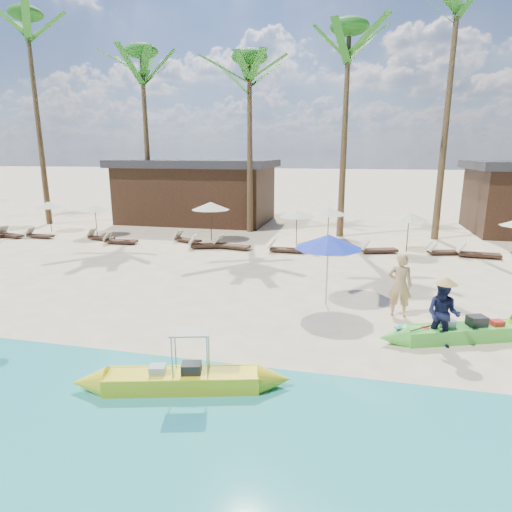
% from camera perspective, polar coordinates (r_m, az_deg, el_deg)
% --- Properties ---
extents(ground, '(240.00, 240.00, 0.00)m').
position_cam_1_polar(ground, '(12.53, -1.42, -8.86)').
color(ground, '#FFE6BC').
rests_on(ground, ground).
extents(wet_sand_strip, '(240.00, 4.50, 0.01)m').
position_cam_1_polar(wet_sand_strip, '(8.37, -10.60, -21.59)').
color(wet_sand_strip, tan).
rests_on(wet_sand_strip, ground).
extents(green_canoe, '(4.84, 2.09, 0.64)m').
position_cam_1_polar(green_canoe, '(12.59, 25.70, -9.12)').
color(green_canoe, '#54E345').
rests_on(green_canoe, ground).
extents(yellow_canoe, '(4.94, 1.61, 1.31)m').
position_cam_1_polar(yellow_canoe, '(9.33, -9.81, -15.99)').
color(yellow_canoe, yellow).
rests_on(yellow_canoe, ground).
extents(tourist, '(0.74, 0.51, 1.93)m').
position_cam_1_polar(tourist, '(13.41, 18.62, -3.69)').
color(tourist, tan).
rests_on(tourist, ground).
extents(vendor_green, '(1.01, 0.91, 1.70)m').
position_cam_1_polar(vendor_green, '(11.78, 23.65, -7.13)').
color(vendor_green, '#141738').
rests_on(vendor_green, ground).
extents(blue_umbrella, '(2.14, 2.14, 2.31)m').
position_cam_1_polar(blue_umbrella, '(13.57, 9.62, 1.92)').
color(blue_umbrella, '#99999E').
rests_on(blue_umbrella, ground).
extents(lounger_1_right, '(1.80, 0.95, 0.59)m').
position_cam_1_polar(lounger_1_right, '(28.57, -29.97, 2.55)').
color(lounger_1_right, '#3A2617').
rests_on(lounger_1_right, ground).
extents(resort_parasol_2, '(1.81, 1.81, 1.86)m').
position_cam_1_polar(resort_parasol_2, '(29.22, -25.92, 6.16)').
color(resort_parasol_2, '#3A2617').
rests_on(resort_parasol_2, ground).
extents(lounger_2_left, '(1.64, 0.55, 0.55)m').
position_cam_1_polar(lounger_2_left, '(27.56, -26.99, 2.52)').
color(lounger_2_left, '#3A2617').
rests_on(lounger_2_left, ground).
extents(resort_parasol_3, '(1.79, 1.79, 1.84)m').
position_cam_1_polar(resort_parasol_3, '(26.78, -20.69, 6.06)').
color(resort_parasol_3, '#3A2617').
rests_on(resort_parasol_3, ground).
extents(lounger_3_left, '(1.67, 0.72, 0.55)m').
position_cam_1_polar(lounger_3_left, '(25.54, -20.13, 2.41)').
color(lounger_3_left, '#3A2617').
rests_on(lounger_3_left, ground).
extents(lounger_3_right, '(1.82, 0.65, 0.61)m').
position_cam_1_polar(lounger_3_right, '(24.14, -17.82, 2.02)').
color(lounger_3_right, '#3A2617').
rests_on(lounger_3_right, ground).
extents(resort_parasol_4, '(2.10, 2.10, 2.16)m').
position_cam_1_polar(resort_parasol_4, '(23.66, -6.08, 6.66)').
color(resort_parasol_4, '#3A2617').
rests_on(resort_parasol_4, ground).
extents(lounger_4_left, '(1.71, 1.02, 0.56)m').
position_cam_1_polar(lounger_4_left, '(23.70, -9.29, 2.26)').
color(lounger_4_left, '#3A2617').
rests_on(lounger_4_left, ground).
extents(lounger_4_right, '(2.05, 1.20, 0.67)m').
position_cam_1_polar(lounger_4_right, '(22.06, -6.67, 1.59)').
color(lounger_4_right, '#3A2617').
rests_on(lounger_4_right, ground).
extents(resort_parasol_5, '(1.82, 1.82, 1.87)m').
position_cam_1_polar(resort_parasol_5, '(22.48, 5.47, 5.64)').
color(resort_parasol_5, '#3A2617').
rests_on(resort_parasol_5, ground).
extents(lounger_5_left, '(1.96, 0.90, 0.64)m').
position_cam_1_polar(lounger_5_left, '(21.82, -3.44, 1.50)').
color(lounger_5_left, '#3A2617').
rests_on(lounger_5_left, ground).
extents(resort_parasol_6, '(1.91, 1.91, 1.97)m').
position_cam_1_polar(resort_parasol_6, '(23.07, 9.68, 5.94)').
color(resort_parasol_6, '#3A2617').
rests_on(resort_parasol_6, ground).
extents(lounger_6_left, '(1.74, 0.56, 0.59)m').
position_cam_1_polar(lounger_6_left, '(21.07, 3.78, 1.01)').
color(lounger_6_left, '#3A2617').
rests_on(lounger_6_left, ground).
extents(lounger_6_right, '(1.62, 0.50, 0.55)m').
position_cam_1_polar(lounger_6_right, '(20.95, 9.31, 0.75)').
color(lounger_6_right, '#3A2617').
rests_on(lounger_6_right, ground).
extents(resort_parasol_7, '(1.92, 1.92, 1.97)m').
position_cam_1_polar(resort_parasol_7, '(22.16, 19.75, 5.02)').
color(resort_parasol_7, '#3A2617').
rests_on(resort_parasol_7, ground).
extents(lounger_7_left, '(1.92, 1.13, 0.62)m').
position_cam_1_polar(lounger_7_left, '(21.66, 15.77, 0.90)').
color(lounger_7_left, '#3A2617').
rests_on(lounger_7_left, ground).
extents(lounger_7_right, '(1.74, 0.96, 0.57)m').
position_cam_1_polar(lounger_7_right, '(22.40, 23.63, 0.62)').
color(lounger_7_right, '#3A2617').
rests_on(lounger_7_right, ground).
extents(lounger_8_left, '(1.96, 0.74, 0.65)m').
position_cam_1_polar(lounger_8_left, '(22.49, 27.29, 0.36)').
color(lounger_8_left, '#3A2617').
rests_on(lounger_8_left, ground).
extents(palm_1, '(2.08, 2.08, 13.60)m').
position_cam_1_polar(palm_1, '(33.09, -27.89, 22.67)').
color(palm_1, brown).
rests_on(palm_1, ground).
extents(palm_2, '(2.08, 2.08, 11.33)m').
position_cam_1_polar(palm_2, '(29.81, -14.84, 21.69)').
color(palm_2, brown).
rests_on(palm_2, ground).
extents(palm_3, '(2.08, 2.08, 10.52)m').
position_cam_1_polar(palm_3, '(26.51, -0.86, 21.85)').
color(palm_3, brown).
rests_on(palm_3, ground).
extents(palm_4, '(2.08, 2.08, 11.70)m').
position_cam_1_polar(palm_4, '(25.66, 12.14, 23.82)').
color(palm_4, brown).
rests_on(palm_4, ground).
extents(palm_5, '(2.08, 2.08, 13.60)m').
position_cam_1_polar(palm_5, '(26.68, 25.02, 25.52)').
color(palm_5, brown).
rests_on(palm_5, ground).
extents(pavilion_west, '(10.80, 6.60, 4.30)m').
position_cam_1_polar(pavilion_west, '(30.82, -7.86, 8.68)').
color(pavilion_west, '#3A2617').
rests_on(pavilion_west, ground).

